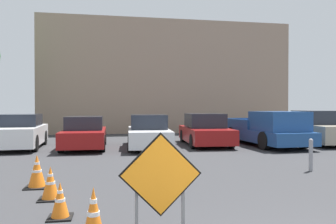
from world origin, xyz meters
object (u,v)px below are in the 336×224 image
(parked_car_fifth, at_px, (317,129))
(traffic_cone_second, at_px, (60,201))
(parked_car_fourth, at_px, (205,131))
(bollard_nearest, at_px, (311,154))
(traffic_cone_nearest, at_px, (93,214))
(traffic_cone_fourth, at_px, (37,172))
(parked_car_second, at_px, (85,133))
(road_closed_sign, at_px, (161,185))
(pickup_truck, at_px, (269,130))
(parked_car_third, at_px, (148,133))
(traffic_cone_third, at_px, (50,183))
(parked_car_nearest, at_px, (20,132))

(parked_car_fifth, bearing_deg, traffic_cone_second, 43.59)
(parked_car_fourth, height_order, bollard_nearest, parked_car_fourth)
(parked_car_fourth, xyz_separation_m, parked_car_fifth, (5.57, -0.46, 0.06))
(traffic_cone_nearest, height_order, traffic_cone_fourth, traffic_cone_fourth)
(traffic_cone_second, relative_size, parked_car_second, 0.14)
(road_closed_sign, bearing_deg, pickup_truck, 56.81)
(pickup_truck, bearing_deg, parked_car_third, -6.44)
(parked_car_fourth, bearing_deg, traffic_cone_third, 59.39)
(parked_car_second, xyz_separation_m, parked_car_third, (2.79, -0.23, 0.02))
(pickup_truck, xyz_separation_m, parked_car_fifth, (2.77, 0.42, 0.01))
(traffic_cone_nearest, relative_size, traffic_cone_fourth, 0.98)
(road_closed_sign, bearing_deg, traffic_cone_third, 125.42)
(traffic_cone_fourth, relative_size, parked_car_fourth, 0.17)
(traffic_cone_fourth, height_order, pickup_truck, pickup_truck)
(parked_car_nearest, height_order, parked_car_third, parked_car_nearest)
(road_closed_sign, bearing_deg, parked_car_fourth, 70.94)
(parked_car_third, bearing_deg, bollard_nearest, 125.57)
(parked_car_fourth, relative_size, parked_car_fifth, 0.98)
(traffic_cone_fourth, relative_size, parked_car_nearest, 0.18)
(bollard_nearest, bearing_deg, road_closed_sign, -139.13)
(traffic_cone_nearest, distance_m, parked_car_fourth, 11.55)
(traffic_cone_third, height_order, pickup_truck, pickup_truck)
(traffic_cone_second, relative_size, bollard_nearest, 0.64)
(parked_car_third, height_order, parked_car_fourth, parked_car_fourth)
(parked_car_nearest, distance_m, parked_car_fourth, 8.37)
(parked_car_second, xyz_separation_m, parked_car_fifth, (11.15, -0.13, 0.09))
(parked_car_fourth, bearing_deg, traffic_cone_second, 64.28)
(parked_car_nearest, bearing_deg, road_closed_sign, 109.33)
(traffic_cone_nearest, height_order, pickup_truck, pickup_truck)
(road_closed_sign, xyz_separation_m, traffic_cone_third, (-1.80, 2.53, -0.50))
(road_closed_sign, height_order, traffic_cone_second, road_closed_sign)
(traffic_cone_second, xyz_separation_m, parked_car_nearest, (-3.14, 9.69, 0.42))
(parked_car_third, distance_m, pickup_truck, 5.60)
(traffic_cone_nearest, relative_size, bollard_nearest, 0.79)
(parked_car_fifth, bearing_deg, bollard_nearest, 57.98)
(parked_car_nearest, relative_size, parked_car_third, 0.93)
(parked_car_nearest, bearing_deg, parked_car_third, 170.10)
(parked_car_nearest, relative_size, parked_car_fourth, 0.97)
(road_closed_sign, bearing_deg, parked_car_fifth, 48.28)
(parked_car_second, bearing_deg, parked_car_nearest, -8.90)
(traffic_cone_second, xyz_separation_m, pickup_truck, (8.03, 8.70, 0.45))
(traffic_cone_fourth, bearing_deg, parked_car_second, 86.11)
(bollard_nearest, bearing_deg, parked_car_fourth, 99.62)
(traffic_cone_third, distance_m, parked_car_fourth, 10.12)
(road_closed_sign, relative_size, traffic_cone_nearest, 2.04)
(traffic_cone_second, height_order, parked_car_fourth, parked_car_fourth)
(parked_car_fourth, xyz_separation_m, pickup_truck, (2.81, -0.88, 0.05))
(traffic_cone_second, distance_m, pickup_truck, 11.85)
(traffic_cone_third, height_order, bollard_nearest, bollard_nearest)
(road_closed_sign, distance_m, traffic_cone_third, 3.14)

